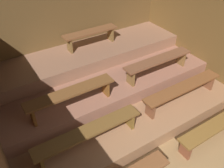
{
  "coord_description": "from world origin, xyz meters",
  "views": [
    {
      "loc": [
        -2.27,
        -0.76,
        3.75
      ],
      "look_at": [
        -0.06,
        2.71,
        0.64
      ],
      "focal_mm": 37.95,
      "sensor_mm": 36.0,
      "label": 1
    }
  ],
  "objects_px": {
    "bench_middle_right": "(158,62)",
    "bench_floor_right": "(214,128)",
    "bench_lower_right": "(183,89)",
    "bench_upper_center": "(91,34)",
    "bench_lower_left": "(89,133)",
    "bench_middle_left": "(71,94)"
  },
  "relations": [
    {
      "from": "bench_middle_right",
      "to": "bench_floor_right",
      "type": "bearing_deg",
      "value": -90.1
    },
    {
      "from": "bench_lower_right",
      "to": "bench_upper_center",
      "type": "bearing_deg",
      "value": 111.83
    },
    {
      "from": "bench_lower_left",
      "to": "bench_middle_left",
      "type": "distance_m",
      "value": 0.84
    },
    {
      "from": "bench_lower_left",
      "to": "bench_lower_right",
      "type": "bearing_deg",
      "value": 0.0
    },
    {
      "from": "bench_middle_right",
      "to": "bench_upper_center",
      "type": "distance_m",
      "value": 1.81
    },
    {
      "from": "bench_floor_right",
      "to": "bench_lower_left",
      "type": "bearing_deg",
      "value": 156.88
    },
    {
      "from": "bench_lower_right",
      "to": "bench_middle_right",
      "type": "distance_m",
      "value": 0.84
    },
    {
      "from": "bench_lower_right",
      "to": "bench_middle_left",
      "type": "height_order",
      "value": "bench_middle_left"
    },
    {
      "from": "bench_floor_right",
      "to": "bench_lower_right",
      "type": "relative_size",
      "value": 0.86
    },
    {
      "from": "bench_lower_right",
      "to": "bench_middle_left",
      "type": "distance_m",
      "value": 2.36
    },
    {
      "from": "bench_lower_right",
      "to": "bench_middle_left",
      "type": "relative_size",
      "value": 1.13
    },
    {
      "from": "bench_lower_left",
      "to": "bench_lower_right",
      "type": "xyz_separation_m",
      "value": [
        2.26,
        0.0,
        0.0
      ]
    },
    {
      "from": "bench_floor_right",
      "to": "bench_middle_left",
      "type": "height_order",
      "value": "bench_middle_left"
    },
    {
      "from": "bench_lower_left",
      "to": "bench_lower_right",
      "type": "distance_m",
      "value": 2.26
    },
    {
      "from": "bench_lower_left",
      "to": "bench_middle_left",
      "type": "relative_size",
      "value": 1.13
    },
    {
      "from": "bench_middle_right",
      "to": "bench_upper_center",
      "type": "xyz_separation_m",
      "value": [
        -0.89,
        1.55,
        0.29
      ]
    },
    {
      "from": "bench_middle_left",
      "to": "bench_floor_right",
      "type": "bearing_deg",
      "value": -38.64
    },
    {
      "from": "bench_floor_right",
      "to": "bench_lower_right",
      "type": "bearing_deg",
      "value": 86.74
    },
    {
      "from": "bench_lower_right",
      "to": "bench_upper_center",
      "type": "distance_m",
      "value": 2.58
    },
    {
      "from": "bench_middle_left",
      "to": "bench_upper_center",
      "type": "bearing_deg",
      "value": 50.58
    },
    {
      "from": "bench_middle_left",
      "to": "bench_lower_left",
      "type": "bearing_deg",
      "value": -93.71
    },
    {
      "from": "bench_floor_right",
      "to": "bench_lower_right",
      "type": "distance_m",
      "value": 0.99
    }
  ]
}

